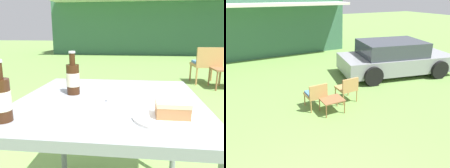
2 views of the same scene
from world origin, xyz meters
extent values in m
cube|color=#38664C|center=(0.79, 11.18, 1.54)|extent=(9.62, 3.19, 3.07)
cylinder|color=#B2844C|center=(1.78, 3.98, 0.18)|extent=(0.04, 0.04, 0.36)
cylinder|color=#B2844C|center=(1.32, 3.97, 0.18)|extent=(0.04, 0.04, 0.36)
cylinder|color=#B2844C|center=(1.79, 3.51, 0.18)|extent=(0.04, 0.04, 0.36)
cylinder|color=#B2844C|center=(1.34, 3.50, 0.18)|extent=(0.04, 0.04, 0.36)
cube|color=#B2844C|center=(1.56, 3.74, 0.39)|extent=(0.52, 0.54, 0.06)
cube|color=#B2844C|center=(1.56, 3.50, 0.59)|extent=(0.51, 0.06, 0.35)
cube|color=#4C7FB7|center=(1.56, 3.74, 0.44)|extent=(0.47, 0.46, 0.05)
cylinder|color=brown|center=(1.59, 3.07, 0.18)|extent=(0.03, 0.03, 0.36)
cylinder|color=brown|center=(1.59, 3.51, 0.18)|extent=(0.03, 0.03, 0.36)
cube|color=gray|center=(0.00, 0.00, 0.71)|extent=(0.86, 0.88, 0.04)
cylinder|color=gray|center=(-0.39, 0.40, 0.34)|extent=(0.04, 0.04, 0.69)
cylinder|color=gray|center=(0.39, 0.40, 0.34)|extent=(0.04, 0.04, 0.69)
cylinder|color=white|center=(0.23, -0.23, 0.73)|extent=(0.23, 0.23, 0.01)
cube|color=#9E6B42|center=(0.26, -0.23, 0.76)|extent=(0.12, 0.08, 0.04)
cube|color=#DBBC89|center=(0.26, -0.23, 0.79)|extent=(0.12, 0.08, 0.02)
cylinder|color=#381E0F|center=(-0.20, 0.06, 0.80)|extent=(0.07, 0.07, 0.15)
cylinder|color=#381E0F|center=(-0.20, 0.06, 0.91)|extent=(0.03, 0.03, 0.06)
cylinder|color=silver|center=(-0.20, 0.06, 0.94)|extent=(0.03, 0.03, 0.01)
cylinder|color=beige|center=(-0.20, 0.06, 0.80)|extent=(0.07, 0.07, 0.07)
cylinder|color=#381E0F|center=(-0.35, -0.31, 0.80)|extent=(0.07, 0.07, 0.15)
cylinder|color=beige|center=(-0.35, -0.31, 0.80)|extent=(0.07, 0.07, 0.07)
cube|color=silver|center=(0.17, -0.25, 0.73)|extent=(0.19, 0.03, 0.01)
cylinder|color=silver|center=(0.00, -0.04, 0.73)|extent=(0.03, 0.03, 0.01)
camera|label=1|loc=(0.13, -1.00, 1.03)|focal=35.00mm
camera|label=2|loc=(-0.39, -1.38, 2.96)|focal=35.00mm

